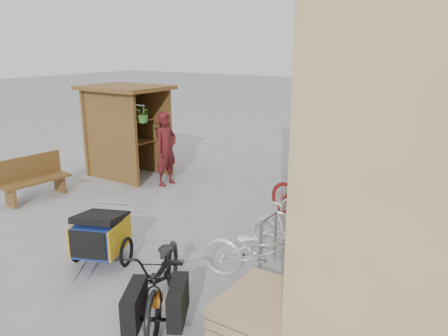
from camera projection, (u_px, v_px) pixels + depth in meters
The scene contains 17 objects.
ground at pixel (158, 233), 8.18m from camera, with size 80.00×80.00×0.00m, color #9B9B9E.
kiosk at pixel (124, 118), 11.47m from camera, with size 2.49×1.65×2.40m.
bike_rack at pixel (323, 194), 8.76m from camera, with size 0.05×5.35×0.86m.
pallet_stack at pixel (265, 312), 5.41m from camera, with size 1.00×1.20×0.40m.
bench at pixel (33, 177), 9.92m from camera, with size 0.60×1.60×0.99m.
shopping_carts at pixel (404, 152), 11.65m from camera, with size 0.62×2.46×1.11m.
child_trailer at pixel (101, 234), 6.96m from camera, with size 1.02×1.54×0.90m.
cargo_bike at pixel (164, 278), 5.60m from camera, with size 1.62×2.09×1.06m.
person_kiosk at pixel (166, 149), 10.83m from camera, with size 0.67×0.44×1.84m, color maroon.
bike_0 at pixel (263, 252), 6.40m from camera, with size 0.63×1.82×0.95m, color silver.
bike_1 at pixel (289, 231), 7.22m from camera, with size 0.42×1.47×0.88m, color silver.
bike_2 at pixel (314, 209), 8.28m from camera, with size 0.53×1.51×0.79m, color silver.
bike_3 at pixel (310, 195), 8.62m from camera, with size 0.51×1.81×1.09m, color maroon.
bike_4 at pixel (338, 193), 8.98m from camera, with size 0.62×1.77×0.93m, color black.
bike_5 at pixel (343, 184), 9.43m from camera, with size 0.48×1.69×1.01m, color silver.
bike_6 at pixel (347, 180), 10.05m from camera, with size 0.55×1.57×0.83m, color black.
bike_7 at pixel (350, 170), 10.37m from camera, with size 0.51×1.82×1.09m, color silver.
Camera 1 is at (5.15, -5.64, 3.40)m, focal length 35.00 mm.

